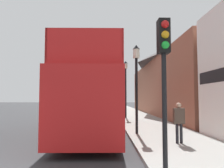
# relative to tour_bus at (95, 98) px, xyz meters

# --- Properties ---
(ground_plane) EXTENTS (144.00, 144.00, 0.00)m
(ground_plane) POSITION_rel_tour_bus_xyz_m (-3.60, 13.54, -1.86)
(ground_plane) COLOR #333335
(sidewalk) EXTENTS (3.60, 108.00, 0.14)m
(sidewalk) POSITION_rel_tour_bus_xyz_m (3.49, 10.54, -1.79)
(sidewalk) COLOR #999993
(sidewalk) RESTS_ON ground_plane
(brick_terrace_rear) EXTENTS (6.00, 24.23, 8.01)m
(brick_terrace_rear) POSITION_rel_tour_bus_xyz_m (8.29, 11.33, 2.14)
(brick_terrace_rear) COLOR #935642
(brick_terrace_rear) RESTS_ON ground_plane
(tour_bus) EXTENTS (2.68, 11.29, 4.11)m
(tour_bus) POSITION_rel_tour_bus_xyz_m (0.00, 0.00, 0.00)
(tour_bus) COLOR red
(tour_bus) RESTS_ON ground_plane
(parked_car_ahead_of_bus) EXTENTS (1.99, 4.10, 1.50)m
(parked_car_ahead_of_bus) POSITION_rel_tour_bus_xyz_m (0.56, 9.19, -1.15)
(parked_car_ahead_of_bus) COLOR silver
(parked_car_ahead_of_bus) RESTS_ON ground_plane
(pedestrian_second) EXTENTS (0.40, 0.22, 1.54)m
(pedestrian_second) POSITION_rel_tour_bus_xyz_m (3.42, -3.86, -0.79)
(pedestrian_second) COLOR #232328
(pedestrian_second) RESTS_ON sidewalk
(traffic_signal) EXTENTS (0.28, 0.42, 3.67)m
(traffic_signal) POSITION_rel_tour_bus_xyz_m (2.05, -6.94, 0.97)
(traffic_signal) COLOR black
(traffic_signal) RESTS_ON sidewalk
(lamp_post_nearest) EXTENTS (0.35, 0.35, 4.36)m
(lamp_post_nearest) POSITION_rel_tour_bus_xyz_m (2.12, -1.55, 1.31)
(lamp_post_nearest) COLOR black
(lamp_post_nearest) RESTS_ON sidewalk
(lamp_post_second) EXTENTS (0.35, 0.35, 5.01)m
(lamp_post_second) POSITION_rel_tour_bus_xyz_m (2.35, 6.99, 1.71)
(lamp_post_second) COLOR black
(lamp_post_second) RESTS_ON sidewalk
(lamp_post_third) EXTENTS (0.35, 0.35, 4.33)m
(lamp_post_third) POSITION_rel_tour_bus_xyz_m (2.05, 15.53, 1.29)
(lamp_post_third) COLOR black
(lamp_post_third) RESTS_ON sidewalk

